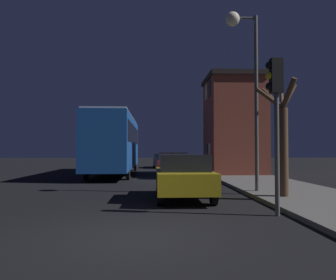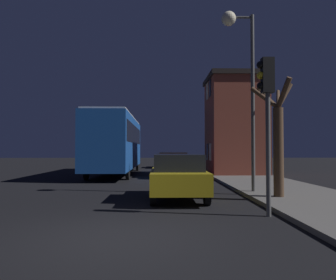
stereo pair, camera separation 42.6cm
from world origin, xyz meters
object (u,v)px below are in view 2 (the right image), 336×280
(traffic_light, at_px, (266,102))
(car_near_lane, at_px, (178,176))
(streetlamp, at_px, (239,54))
(car_far_lane, at_px, (165,160))
(bus, at_px, (116,141))
(bare_tree, at_px, (278,138))
(car_mid_lane, at_px, (172,164))

(traffic_light, relative_size, car_near_lane, 1.01)
(streetlamp, bearing_deg, car_far_lane, 97.83)
(car_far_lane, bearing_deg, bus, -112.96)
(traffic_light, bearing_deg, car_near_lane, 125.92)
(bare_tree, height_order, car_mid_lane, bare_tree)
(bus, bearing_deg, car_far_lane, 67.04)
(traffic_light, xyz_separation_m, car_far_lane, (-2.23, 22.22, -2.21))
(bare_tree, xyz_separation_m, car_near_lane, (-3.34, 0.33, -1.28))
(traffic_light, bearing_deg, car_mid_lane, 99.04)
(streetlamp, height_order, bus, streetlamp)
(car_far_lane, bearing_deg, car_mid_lane, -88.36)
(bus, xyz_separation_m, car_mid_lane, (3.74, -1.87, -1.48))
(car_mid_lane, bearing_deg, car_far_lane, 91.64)
(traffic_light, distance_m, bare_tree, 2.97)
(streetlamp, distance_m, car_far_lane, 18.99)
(bus, height_order, car_near_lane, bus)
(bare_tree, height_order, car_near_lane, bare_tree)
(bus, distance_m, car_near_lane, 11.80)
(car_far_lane, bearing_deg, car_near_lane, -89.66)
(bus, relative_size, car_far_lane, 3.02)
(traffic_light, height_order, bare_tree, bare_tree)
(bus, xyz_separation_m, car_near_lane, (3.57, -11.15, -1.49))
(streetlamp, xyz_separation_m, car_near_lane, (-2.39, -1.06, -4.50))
(car_mid_lane, xyz_separation_m, car_far_lane, (-0.29, 10.03, -0.11))
(car_near_lane, bearing_deg, traffic_light, -54.08)
(traffic_light, relative_size, car_far_lane, 1.02)
(bare_tree, distance_m, car_far_lane, 19.99)
(car_near_lane, bearing_deg, car_far_lane, 90.34)
(bus, bearing_deg, car_near_lane, -72.22)
(streetlamp, relative_size, bare_tree, 1.74)
(streetlamp, relative_size, traffic_light, 1.69)
(bus, bearing_deg, streetlamp, -59.40)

